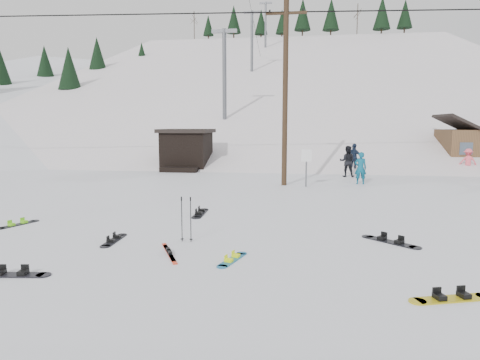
# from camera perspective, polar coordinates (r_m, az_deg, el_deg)

# --- Properties ---
(ground) EXTENTS (200.00, 200.00, 0.00)m
(ground) POSITION_cam_1_polar(r_m,az_deg,el_deg) (8.71, -12.18, -13.38)
(ground) COLOR white
(ground) RESTS_ON ground
(ski_slope) EXTENTS (60.00, 85.24, 65.97)m
(ski_slope) POSITION_cam_1_polar(r_m,az_deg,el_deg) (64.46, 5.60, -6.11)
(ski_slope) COLOR white
(ski_slope) RESTS_ON ground
(ridge_left) EXTENTS (47.54, 95.03, 58.38)m
(ridge_left) POSITION_cam_1_polar(r_m,az_deg,el_deg) (69.32, -26.10, -5.04)
(ridge_left) COLOR white
(ridge_left) RESTS_ON ground
(treeline_crest) EXTENTS (50.00, 6.00, 10.00)m
(treeline_crest) POSITION_cam_1_polar(r_m,az_deg,el_deg) (93.70, 6.64, 5.52)
(treeline_crest) COLOR black
(treeline_crest) RESTS_ON ski_slope
(utility_pole) EXTENTS (2.00, 0.26, 9.00)m
(utility_pole) POSITION_cam_1_polar(r_m,az_deg,el_deg) (21.68, 6.05, 11.67)
(utility_pole) COLOR #3A2819
(utility_pole) RESTS_ON ground
(trail_sign) EXTENTS (0.50, 0.09, 1.85)m
(trail_sign) POSITION_cam_1_polar(r_m,az_deg,el_deg) (21.25, 8.84, 2.51)
(trail_sign) COLOR #595B60
(trail_sign) RESTS_ON ground
(lift_hut) EXTENTS (3.40, 4.10, 2.75)m
(lift_hut) POSITION_cam_1_polar(r_m,az_deg,el_deg) (29.67, -7.13, 4.10)
(lift_hut) COLOR black
(lift_hut) RESTS_ON ground
(lift_tower_near) EXTENTS (2.20, 0.36, 8.00)m
(lift_tower_near) POSITION_cam_1_polar(r_m,az_deg,el_deg) (38.53, -2.09, 14.58)
(lift_tower_near) COLOR #595B60
(lift_tower_near) RESTS_ON ski_slope
(lift_tower_mid) EXTENTS (2.20, 0.36, 8.00)m
(lift_tower_mid) POSITION_cam_1_polar(r_m,az_deg,el_deg) (59.10, 1.60, 18.45)
(lift_tower_mid) COLOR #595B60
(lift_tower_mid) RESTS_ON ski_slope
(lift_tower_far) EXTENTS (2.20, 0.36, 8.00)m
(lift_tower_far) POSITION_cam_1_polar(r_m,az_deg,el_deg) (79.91, 3.44, 20.29)
(lift_tower_far) COLOR #595B60
(lift_tower_far) RESTS_ON ski_slope
(cabin) EXTENTS (5.39, 4.40, 3.77)m
(cabin) POSITION_cam_1_polar(r_m,az_deg,el_deg) (33.86, 29.35, 3.81)
(cabin) COLOR brown
(cabin) RESTS_ON ground
(hero_snowboard) EXTENTS (0.53, 1.25, 0.09)m
(hero_snowboard) POSITION_cam_1_polar(r_m,az_deg,el_deg) (9.88, -1.03, -10.51)
(hero_snowboard) COLOR #176A9B
(hero_snowboard) RESTS_ON ground
(hero_skis) EXTENTS (0.88, 1.60, 0.09)m
(hero_skis) POSITION_cam_1_polar(r_m,az_deg,el_deg) (10.50, -9.43, -9.50)
(hero_skis) COLOR red
(hero_skis) RESTS_ON ground
(ski_poles) EXTENTS (0.33, 0.09, 1.19)m
(ski_poles) POSITION_cam_1_polar(r_m,az_deg,el_deg) (11.34, -7.18, -5.13)
(ski_poles) COLOR black
(ski_poles) RESTS_ON ground
(board_scatter_a) EXTENTS (1.60, 0.47, 0.11)m
(board_scatter_a) POSITION_cam_1_polar(r_m,az_deg,el_deg) (10.08, -28.14, -11.01)
(board_scatter_a) COLOR black
(board_scatter_a) RESTS_ON ground
(board_scatter_b) EXTENTS (0.31, 1.41, 0.10)m
(board_scatter_b) POSITION_cam_1_polar(r_m,az_deg,el_deg) (11.92, -16.45, -7.66)
(board_scatter_b) COLOR black
(board_scatter_b) RESTS_ON ground
(board_scatter_c) EXTENTS (0.66, 1.35, 0.10)m
(board_scatter_c) POSITION_cam_1_polar(r_m,az_deg,el_deg) (14.84, -27.50, -5.24)
(board_scatter_c) COLOR black
(board_scatter_c) RESTS_ON ground
(board_scatter_d) EXTENTS (1.34, 1.23, 0.12)m
(board_scatter_d) POSITION_cam_1_polar(r_m,az_deg,el_deg) (11.96, 19.42, -7.71)
(board_scatter_d) COLOR black
(board_scatter_d) RESTS_ON ground
(board_scatter_e) EXTENTS (1.55, 0.71, 0.11)m
(board_scatter_e) POSITION_cam_1_polar(r_m,az_deg,el_deg) (8.66, 26.38, -13.92)
(board_scatter_e) COLOR gold
(board_scatter_e) RESTS_ON ground
(board_scatter_f) EXTENTS (0.38, 1.70, 0.12)m
(board_scatter_f) POSITION_cam_1_polar(r_m,az_deg,el_deg) (14.85, -5.32, -4.40)
(board_scatter_f) COLOR black
(board_scatter_f) RESTS_ON ground
(skier_teal) EXTENTS (0.61, 0.41, 1.66)m
(skier_teal) POSITION_cam_1_polar(r_m,az_deg,el_deg) (22.83, 15.77, 1.54)
(skier_teal) COLOR #0B536F
(skier_teal) RESTS_ON ground
(skier_dark) EXTENTS (0.95, 0.78, 1.82)m
(skier_dark) POSITION_cam_1_polar(r_m,az_deg,el_deg) (25.83, 14.10, 2.43)
(skier_dark) COLOR black
(skier_dark) RESTS_ON ground
(skier_pink) EXTENTS (1.07, 0.69, 1.56)m
(skier_pink) POSITION_cam_1_polar(r_m,az_deg,el_deg) (30.28, 28.11, 2.23)
(skier_pink) COLOR #F85767
(skier_pink) RESTS_ON ground
(skier_navy) EXTENTS (1.15, 1.01, 1.86)m
(skier_navy) POSITION_cam_1_polar(r_m,az_deg,el_deg) (28.05, 14.97, 2.82)
(skier_navy) COLOR #162137
(skier_navy) RESTS_ON ground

